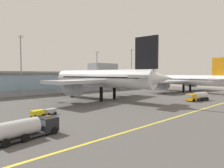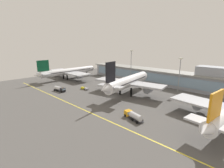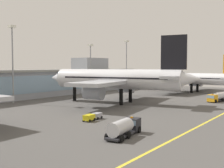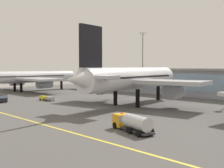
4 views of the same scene
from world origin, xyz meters
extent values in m
plane|color=#514F4C|center=(0.00, 0.00, 0.00)|extent=(180.00, 180.00, 0.00)
cube|color=yellow|center=(0.00, -22.00, 0.01)|extent=(144.00, 0.50, 0.01)
cube|color=#9399A3|center=(0.00, 46.25, 4.73)|extent=(117.80, 12.00, 9.46)
cube|color=#84A3BC|center=(0.00, 40.20, 5.20)|extent=(113.09, 0.20, 6.05)
cube|color=gray|center=(0.00, 46.25, 9.86)|extent=(120.80, 14.00, 0.80)
cube|color=#9399A3|center=(35.34, 48.25, 12.46)|extent=(16.00, 10.00, 6.00)
cylinder|color=black|center=(-0.42, 6.61, 2.42)|extent=(1.10, 1.10, 4.84)
cylinder|color=black|center=(6.74, 7.84, 2.42)|extent=(1.10, 1.10, 4.84)
cylinder|color=black|center=(0.00, 25.64, 2.42)|extent=(1.10, 1.10, 4.84)
cylinder|color=silver|center=(2.61, 10.42, 7.57)|extent=(12.84, 41.07, 6.06)
cone|color=silver|center=(-1.13, 32.24, 7.57)|extent=(6.59, 6.34, 5.75)
cone|color=silver|center=(6.40, -11.69, 8.02)|extent=(6.20, 7.44, 5.15)
cube|color=#84A3BC|center=(-0.55, 28.84, 8.63)|extent=(5.19, 4.95, 1.82)
cube|color=black|center=(2.61, 10.42, 8.02)|extent=(11.80, 34.67, 0.48)
cube|color=#B7BAC1|center=(2.61, 10.42, 6.81)|extent=(42.80, 16.67, 0.97)
cylinder|color=#999EA8|center=(-9.16, 9.89, 4.42)|extent=(5.07, 5.92, 4.24)
cylinder|color=#999EA8|center=(13.88, 13.84, 4.42)|extent=(5.07, 5.92, 4.24)
cube|color=black|center=(5.63, -7.19, 15.44)|extent=(1.95, 7.33, 9.69)
cube|color=#B7BAC1|center=(5.63, -7.19, 8.48)|extent=(13.92, 6.66, 0.78)
cylinder|color=black|center=(49.94, 3.49, 1.95)|extent=(1.10, 1.10, 3.90)
cylinder|color=black|center=(55.76, 2.83, 1.95)|extent=(1.10, 1.10, 3.90)
cylinder|color=black|center=(55.21, 24.17, 1.95)|extent=(1.10, 1.10, 3.90)
cylinder|color=white|center=(53.26, 6.81, 6.09)|extent=(9.97, 46.21, 4.87)
cone|color=white|center=(55.99, 31.10, 6.09)|extent=(5.09, 4.88, 4.63)
cube|color=#84A3BC|center=(55.62, 27.82, 6.95)|extent=(4.01, 3.80, 1.46)
cube|color=black|center=(53.26, 6.81, 6.46)|extent=(9.20, 38.91, 0.39)
cube|color=#B7BAC1|center=(53.26, 6.81, 5.48)|extent=(45.11, 15.89, 0.78)
cylinder|color=#999EA8|center=(41.16, 9.84, 3.56)|extent=(4.06, 6.32, 3.41)
cylinder|color=#999EA8|center=(65.73, 7.08, 3.56)|extent=(4.06, 6.32, 3.41)
cylinder|color=black|center=(21.19, -14.74, 0.55)|extent=(1.14, 0.55, 1.10)
cylinder|color=black|center=(21.80, -12.22, 0.55)|extent=(1.14, 0.55, 1.10)
cylinder|color=black|center=(25.56, -15.79, 0.55)|extent=(1.14, 0.55, 1.10)
cylinder|color=black|center=(26.17, -13.27, 0.55)|extent=(1.14, 0.55, 1.10)
cylinder|color=black|center=(28.62, -13.85, 0.55)|extent=(1.14, 0.55, 1.10)
cube|color=#2D2D33|center=(25.69, -14.49, 0.45)|extent=(7.90, 4.04, 0.30)
cube|color=orange|center=(21.75, -13.54, 1.40)|extent=(2.88, 3.07, 2.20)
cube|color=#84A3BC|center=(21.75, -13.54, 1.88)|extent=(2.95, 3.00, 0.88)
cylinder|color=silver|center=(26.22, -14.61, 1.75)|extent=(5.96, 3.54, 2.30)
cube|color=orange|center=(21.75, -13.54, 2.62)|extent=(0.30, 0.40, 0.20)
cylinder|color=black|center=(-25.75, -2.52, 0.30)|extent=(0.62, 0.27, 0.60)
cylinder|color=black|center=(-25.94, -1.03, 0.30)|extent=(0.62, 0.27, 0.60)
cylinder|color=black|center=(-23.95, -2.30, 0.30)|extent=(0.62, 0.27, 0.60)
cylinder|color=black|center=(-24.13, -0.81, 0.30)|extent=(0.62, 0.27, 0.60)
cube|color=yellow|center=(-24.94, -1.67, 0.85)|extent=(2.77, 1.81, 1.10)
cylinder|color=black|center=(-22.61, -2.13, 0.30)|extent=(0.62, 0.25, 0.60)
cylinder|color=black|center=(-22.79, -0.64, 0.30)|extent=(0.62, 0.25, 0.60)
cylinder|color=black|center=(-20.94, -1.92, 0.30)|extent=(0.62, 0.25, 0.60)
cylinder|color=black|center=(-21.13, -0.43, 0.30)|extent=(0.62, 0.25, 0.60)
cube|color=#A8A8B2|center=(-21.87, -1.28, 0.80)|extent=(2.57, 1.79, 1.00)
cube|color=#2D2D33|center=(-23.36, -1.47, 0.45)|extent=(0.61, 0.17, 0.08)
cylinder|color=black|center=(-28.11, -12.78, 0.55)|extent=(1.13, 0.45, 1.10)
cylinder|color=black|center=(-27.74, -15.35, 0.55)|extent=(1.13, 0.45, 1.10)
cylinder|color=black|center=(-32.57, -13.41, 0.55)|extent=(1.13, 0.45, 1.10)
cylinder|color=black|center=(-32.20, -15.99, 0.55)|extent=(1.13, 0.45, 1.10)
cylinder|color=black|center=(-35.06, -13.77, 0.55)|extent=(1.13, 0.45, 1.10)
cylinder|color=black|center=(-34.69, -16.35, 0.55)|extent=(1.13, 0.45, 1.10)
cube|color=#2D2D33|center=(-32.20, -14.68, 0.45)|extent=(7.81, 3.39, 0.30)
cube|color=black|center=(-28.19, -14.10, 1.40)|extent=(2.68, 2.90, 2.20)
cube|color=#84A3BC|center=(-28.19, -14.10, 1.88)|extent=(2.76, 2.82, 0.88)
cylinder|color=silver|center=(-32.74, -14.75, 1.75)|extent=(5.85, 3.07, 2.30)
cube|color=orange|center=(-28.19, -14.10, 2.62)|extent=(0.30, 0.40, 0.20)
cylinder|color=gray|center=(-15.96, 36.70, 11.70)|extent=(0.44, 0.44, 23.39)
cube|color=silver|center=(-15.96, 36.70, 23.74)|extent=(1.80, 1.80, 0.70)
cylinder|color=gray|center=(21.11, 36.21, 9.96)|extent=(0.44, 0.44, 19.93)
cube|color=silver|center=(21.11, 36.21, 20.28)|extent=(1.80, 1.80, 0.70)
cylinder|color=gray|center=(45.82, 34.33, 11.60)|extent=(0.44, 0.44, 23.21)
cube|color=silver|center=(45.82, 34.33, 23.56)|extent=(1.80, 1.80, 0.70)
camera|label=1|loc=(-40.92, -42.63, 9.22)|focal=30.94mm
camera|label=2|loc=(59.86, -62.34, 28.37)|focal=26.41mm
camera|label=3|loc=(-70.09, -39.72, 11.46)|focal=45.66mm
camera|label=4|loc=(56.61, -49.39, 10.77)|focal=46.01mm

